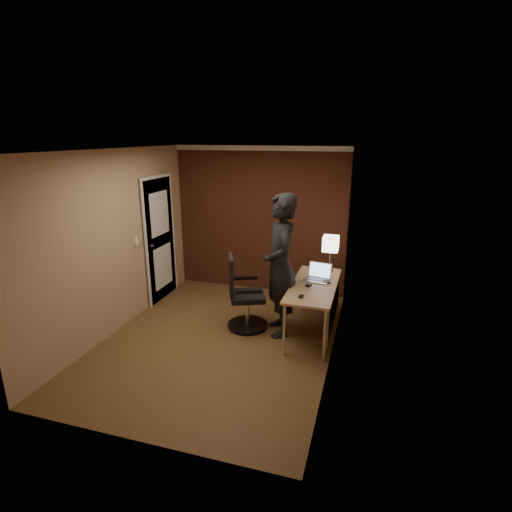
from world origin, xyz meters
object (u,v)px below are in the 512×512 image
desk_lamp (331,244)px  laptop (318,275)px  desk (319,294)px  mouse (308,285)px  phone (301,296)px  office_chair (243,297)px  wallet (327,282)px  person (280,266)px

desk_lamp → laptop: (-0.10, -0.40, -0.35)m
desk → desk_lamp: 0.81m
mouse → phone: 0.40m
desk_lamp → phone: bearing=-101.5°
phone → laptop: bearing=76.5°
office_chair → laptop: bearing=17.6°
laptop → phone: (-0.12, -0.68, -0.06)m
desk → wallet: 0.20m
desk_lamp → wallet: bearing=-87.5°
desk → office_chair: 1.07m
office_chair → phone: bearing=-22.0°
office_chair → wallet: bearing=12.0°
wallet → person: size_ratio=0.06×
laptop → phone: size_ratio=3.23×
desk_lamp → phone: 1.18m
desk_lamp → phone: size_ratio=4.65×
desk_lamp → office_chair: (-1.11, -0.72, -0.68)m
mouse → person: bearing=-164.3°
laptop → person: size_ratio=0.19×
wallet → laptop: bearing=147.7°
laptop → mouse: laptop is taller
wallet → person: 0.68m
desk → laptop: bearing=103.1°
laptop → mouse: bearing=-107.5°
laptop → mouse: 0.30m
phone → desk: bearing=67.7°
mouse → wallet: size_ratio=0.91×
desk_lamp → laptop: 0.55m
desk → laptop: laptop is taller
office_chair → person: bearing=2.8°
mouse → office_chair: bearing=-163.3°
mouse → laptop: bearing=87.2°
mouse → wallet: 0.30m
laptop → mouse: size_ratio=3.71×
person → desk: bearing=77.7°
desk → office_chair: size_ratio=1.42×
mouse → phone: size_ratio=0.87×
desk_lamp → person: 0.92m
desk → wallet: bearing=56.2°
laptop → phone: 0.69m
desk → mouse: mouse is taller
phone → person: bearing=129.2°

